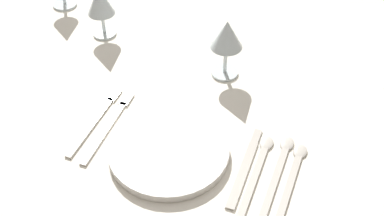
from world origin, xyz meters
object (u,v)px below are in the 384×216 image
at_px(wine_glass_centre, 100,3).
at_px(wine_glass_right, 227,37).
at_px(dinner_plate, 169,150).
at_px(dinner_knife, 244,169).
at_px(fork_outer, 110,124).
at_px(spoon_soup, 258,166).
at_px(fork_inner, 97,118).
at_px(spoon_tea, 293,172).
at_px(spoon_dessert, 279,166).

xyz_separation_m(wine_glass_centre, wine_glass_right, (0.35, -0.03, 0.01)).
relative_size(dinner_plate, dinner_knife, 1.15).
bearing_deg(wine_glass_right, wine_glass_centre, 174.65).
relative_size(dinner_knife, wine_glass_right, 1.44).
bearing_deg(fork_outer, dinner_plate, -9.75).
relative_size(fork_outer, spoon_soup, 1.01).
xyz_separation_m(dinner_plate, spoon_soup, (0.18, 0.04, -0.01)).
relative_size(dinner_plate, wine_glass_centre, 1.75).
relative_size(fork_inner, wine_glass_right, 1.49).
relative_size(dinner_plate, fork_outer, 1.09).
xyz_separation_m(dinner_plate, fork_outer, (-0.15, 0.03, -0.01)).
xyz_separation_m(spoon_soup, spoon_tea, (0.07, 0.01, 0.00)).
relative_size(dinner_plate, spoon_soup, 1.10).
relative_size(spoon_soup, spoon_tea, 1.06).
height_order(spoon_dessert, wine_glass_centre, wine_glass_centre).
height_order(dinner_knife, spoon_soup, spoon_soup).
xyz_separation_m(fork_outer, wine_glass_centre, (-0.18, 0.29, 0.09)).
height_order(fork_outer, wine_glass_centre, wine_glass_centre).
distance_m(fork_inner, wine_glass_centre, 0.33).
height_order(fork_inner, wine_glass_right, wine_glass_right).
height_order(dinner_plate, spoon_soup, dinner_plate).
distance_m(dinner_plate, spoon_soup, 0.18).
xyz_separation_m(dinner_plate, wine_glass_centre, (-0.33, 0.31, 0.09)).
height_order(spoon_soup, spoon_dessert, same).
xyz_separation_m(dinner_knife, spoon_dessert, (0.06, 0.03, -0.00)).
bearing_deg(spoon_tea, spoon_dessert, 170.62).
bearing_deg(fork_inner, spoon_dessert, 2.94).
distance_m(fork_outer, wine_glass_centre, 0.35).
xyz_separation_m(fork_outer, spoon_soup, (0.33, 0.01, 0.00)).
relative_size(fork_outer, spoon_dessert, 1.00).
xyz_separation_m(fork_outer, spoon_dessert, (0.36, 0.02, -0.00)).
bearing_deg(fork_inner, spoon_tea, 2.10).
distance_m(dinner_knife, wine_glass_right, 0.31).
distance_m(fork_inner, dinner_knife, 0.34).
xyz_separation_m(dinner_plate, fork_inner, (-0.18, 0.03, -0.01)).
height_order(dinner_plate, spoon_tea, dinner_plate).
distance_m(spoon_soup, spoon_tea, 0.07).
distance_m(dinner_plate, fork_outer, 0.15).
height_order(dinner_plate, fork_inner, dinner_plate).
bearing_deg(spoon_soup, spoon_tea, 8.24).
relative_size(spoon_tea, wine_glass_right, 1.42).
bearing_deg(spoon_tea, fork_inner, -177.90).
xyz_separation_m(fork_inner, spoon_soup, (0.36, 0.01, 0.00)).
bearing_deg(fork_inner, spoon_soup, 0.94).
height_order(spoon_soup, wine_glass_right, wine_glass_right).
xyz_separation_m(spoon_tea, wine_glass_centre, (-0.57, 0.27, 0.09)).
bearing_deg(dinner_knife, spoon_soup, 36.93).
bearing_deg(dinner_plate, spoon_soup, 11.41).
bearing_deg(dinner_plate, spoon_tea, 10.54).
xyz_separation_m(spoon_dessert, wine_glass_right, (-0.20, 0.23, 0.10)).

